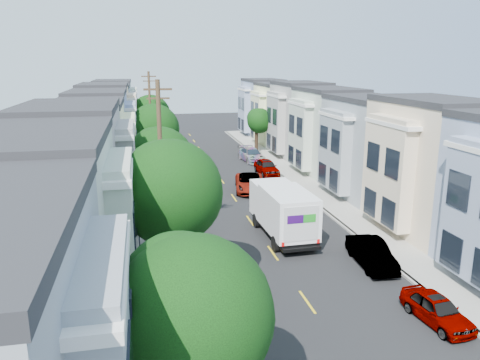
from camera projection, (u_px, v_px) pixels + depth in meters
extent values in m
plane|color=black|center=(273.00, 253.00, 27.89)|extent=(160.00, 160.00, 0.00)
cube|color=black|center=(228.00, 189.00, 42.12)|extent=(12.00, 70.00, 0.02)
cube|color=gray|center=(160.00, 192.00, 40.90)|extent=(0.30, 70.00, 0.15)
cube|color=gray|center=(292.00, 185.00, 43.31)|extent=(0.30, 70.00, 0.15)
cube|color=gray|center=(145.00, 193.00, 40.64)|extent=(2.60, 70.00, 0.15)
cube|color=gray|center=(305.00, 184.00, 43.57)|extent=(2.60, 70.00, 0.15)
cube|color=gold|center=(228.00, 189.00, 42.13)|extent=(0.12, 70.00, 0.01)
cube|color=#90989F|center=(99.00, 196.00, 39.90)|extent=(5.00, 70.00, 8.50)
cube|color=#90989F|center=(343.00, 183.00, 44.35)|extent=(5.00, 70.00, 8.50)
sphere|color=#0F470E|center=(189.00, 315.00, 12.34)|extent=(4.38, 4.38, 4.38)
cylinder|color=black|center=(164.00, 268.00, 21.34)|extent=(0.44, 0.44, 3.88)
sphere|color=#0F470E|center=(168.00, 192.00, 20.53)|extent=(4.70, 4.70, 4.70)
cylinder|color=black|center=(156.00, 206.00, 32.24)|extent=(0.44, 0.44, 2.94)
sphere|color=#0F470E|center=(158.00, 161.00, 31.54)|extent=(4.70, 4.70, 4.70)
cylinder|color=black|center=(151.00, 165.00, 43.57)|extent=(0.44, 0.44, 3.51)
sphere|color=#0F470E|center=(153.00, 129.00, 42.80)|extent=(4.65, 4.65, 4.65)
cylinder|color=black|center=(149.00, 142.00, 56.38)|extent=(0.44, 0.44, 3.40)
sphere|color=#0F470E|center=(150.00, 115.00, 55.62)|extent=(4.70, 4.70, 4.70)
cylinder|color=black|center=(256.00, 142.00, 58.30)|extent=(0.44, 0.44, 2.99)
sphere|color=#0F470E|center=(259.00, 121.00, 57.73)|extent=(3.10, 3.10, 3.10)
cylinder|color=#42301E|center=(161.00, 169.00, 27.31)|extent=(0.26, 0.26, 10.00)
cube|color=#42301E|center=(158.00, 89.00, 26.19)|extent=(1.60, 0.12, 0.12)
cylinder|color=#42301E|center=(151.00, 119.00, 51.99)|extent=(0.26, 0.26, 10.00)
cube|color=#42301E|center=(149.00, 76.00, 50.86)|extent=(1.60, 0.12, 0.12)
cube|color=white|center=(287.00, 212.00, 29.15)|extent=(2.61, 4.67, 2.55)
cube|color=white|center=(273.00, 198.00, 32.42)|extent=(2.61, 2.17, 2.35)
cube|color=black|center=(282.00, 228.00, 30.42)|extent=(2.40, 6.71, 0.26)
cube|color=#2D0A51|center=(294.00, 219.00, 26.78)|extent=(0.98, 0.04, 0.48)
cube|color=#198C1E|center=(308.00, 218.00, 26.95)|extent=(0.76, 0.04, 0.48)
cylinder|color=black|center=(275.00, 244.00, 28.07)|extent=(0.30, 0.98, 0.98)
cylinder|color=black|center=(312.00, 241.00, 28.54)|extent=(0.30, 0.98, 0.98)
cylinder|color=black|center=(257.00, 220.00, 32.23)|extent=(0.30, 0.98, 0.98)
cylinder|color=black|center=(290.00, 218.00, 32.69)|extent=(0.30, 0.98, 0.98)
imported|color=black|center=(250.00, 183.00, 41.20)|extent=(3.37, 5.73, 1.49)
imported|color=black|center=(210.00, 318.00, 19.46)|extent=(2.25, 5.03, 1.49)
imported|color=#B0B3C1|center=(189.00, 245.00, 27.29)|extent=(2.49, 4.95, 1.43)
imported|color=black|center=(176.00, 197.00, 37.20)|extent=(1.54, 3.91, 1.28)
imported|color=#595B62|center=(437.00, 309.00, 20.32)|extent=(1.87, 4.00, 1.26)
imported|color=silver|center=(371.00, 254.00, 26.04)|extent=(1.86, 4.42, 1.44)
imported|color=black|center=(267.00, 167.00, 47.43)|extent=(1.95, 4.72, 1.51)
imported|color=#0B213C|center=(252.00, 155.00, 53.73)|extent=(2.56, 5.12, 1.48)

